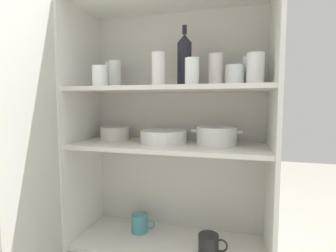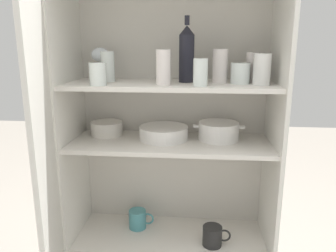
{
  "view_description": "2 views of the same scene",
  "coord_description": "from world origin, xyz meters",
  "px_view_note": "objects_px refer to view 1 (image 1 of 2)",
  "views": [
    {
      "loc": [
        0.33,
        -1.04,
        1.06
      ],
      "look_at": [
        -0.01,
        0.22,
        0.94
      ],
      "focal_mm": 28.0,
      "sensor_mm": 36.0,
      "label": 1
    },
    {
      "loc": [
        0.12,
        -1.3,
        1.31
      ],
      "look_at": [
        -0.01,
        0.18,
        0.93
      ],
      "focal_mm": 35.0,
      "sensor_mm": 36.0,
      "label": 2
    }
  ],
  "objects_px": {
    "mixing_bowl_large": "(115,133)",
    "coffee_mug_primary": "(140,223)",
    "casserole_dish": "(217,136)",
    "plate_stack_white": "(164,136)",
    "wine_bottle": "(184,60)"
  },
  "relations": [
    {
      "from": "mixing_bowl_large",
      "to": "coffee_mug_primary",
      "type": "xyz_separation_m",
      "value": [
        0.15,
        -0.03,
        -0.49
      ]
    },
    {
      "from": "casserole_dish",
      "to": "plate_stack_white",
      "type": "bearing_deg",
      "value": -177.09
    },
    {
      "from": "wine_bottle",
      "to": "casserole_dish",
      "type": "bearing_deg",
      "value": 6.19
    },
    {
      "from": "mixing_bowl_large",
      "to": "plate_stack_white",
      "type": "bearing_deg",
      "value": -8.78
    },
    {
      "from": "mixing_bowl_large",
      "to": "coffee_mug_primary",
      "type": "height_order",
      "value": "mixing_bowl_large"
    },
    {
      "from": "plate_stack_white",
      "to": "casserole_dish",
      "type": "relative_size",
      "value": 0.96
    },
    {
      "from": "plate_stack_white",
      "to": "mixing_bowl_large",
      "type": "bearing_deg",
      "value": 171.22
    },
    {
      "from": "wine_bottle",
      "to": "plate_stack_white",
      "type": "relative_size",
      "value": 1.25
    },
    {
      "from": "mixing_bowl_large",
      "to": "casserole_dish",
      "type": "xyz_separation_m",
      "value": [
        0.55,
        -0.03,
        0.01
      ]
    },
    {
      "from": "coffee_mug_primary",
      "to": "plate_stack_white",
      "type": "bearing_deg",
      "value": -7.31
    },
    {
      "from": "casserole_dish",
      "to": "mixing_bowl_large",
      "type": "bearing_deg",
      "value": 176.72
    },
    {
      "from": "casserole_dish",
      "to": "coffee_mug_primary",
      "type": "xyz_separation_m",
      "value": [
        -0.4,
        0.0,
        -0.49
      ]
    },
    {
      "from": "plate_stack_white",
      "to": "casserole_dish",
      "type": "xyz_separation_m",
      "value": [
        0.26,
        0.01,
        0.01
      ]
    },
    {
      "from": "plate_stack_white",
      "to": "mixing_bowl_large",
      "type": "relative_size",
      "value": 1.49
    },
    {
      "from": "wine_bottle",
      "to": "coffee_mug_primary",
      "type": "height_order",
      "value": "wine_bottle"
    }
  ]
}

